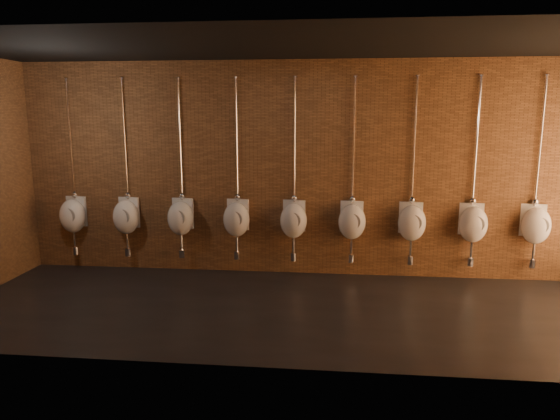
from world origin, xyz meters
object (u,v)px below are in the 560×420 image
at_px(urinal_6, 412,222).
at_px(urinal_5, 352,220).
at_px(urinal_0, 73,215).
at_px(urinal_2, 181,217).
at_px(urinal_4, 294,219).
at_px(urinal_3, 237,218).
at_px(urinal_8, 536,224).
at_px(urinal_1, 126,216).
at_px(urinal_7, 473,223).

bearing_deg(urinal_6, urinal_5, 180.00).
bearing_deg(urinal_0, urinal_6, 0.00).
xyz_separation_m(urinal_5, urinal_6, (0.87, 0.00, 0.00)).
bearing_deg(urinal_2, urinal_5, 0.00).
relative_size(urinal_2, urinal_6, 1.00).
xyz_separation_m(urinal_4, urinal_6, (1.73, 0.00, 0.00)).
distance_m(urinal_0, urinal_3, 2.60).
relative_size(urinal_5, urinal_8, 1.00).
bearing_deg(urinal_3, urinal_6, 0.00).
relative_size(urinal_4, urinal_6, 1.00).
bearing_deg(urinal_4, urinal_8, 0.00).
distance_m(urinal_1, urinal_7, 5.20).
bearing_deg(urinal_6, urinal_4, 180.00).
height_order(urinal_0, urinal_4, same).
height_order(urinal_1, urinal_6, same).
bearing_deg(urinal_7, urinal_4, 180.00).
distance_m(urinal_2, urinal_6, 3.47).
bearing_deg(urinal_6, urinal_0, 180.00).
xyz_separation_m(urinal_0, urinal_7, (6.06, 0.00, 0.00)).
xyz_separation_m(urinal_0, urinal_4, (3.47, 0.00, 0.00)).
bearing_deg(urinal_5, urinal_8, 0.00).
relative_size(urinal_4, urinal_5, 1.00).
bearing_deg(urinal_4, urinal_3, 180.00).
bearing_deg(urinal_7, urinal_0, 180.00).
relative_size(urinal_6, urinal_8, 1.00).
bearing_deg(urinal_7, urinal_2, 180.00).
bearing_deg(urinal_4, urinal_6, 0.00).
xyz_separation_m(urinal_0, urinal_6, (5.20, 0.00, 0.00)).
bearing_deg(urinal_5, urinal_2, 180.00).
distance_m(urinal_5, urinal_7, 1.73).
distance_m(urinal_5, urinal_8, 2.60).
height_order(urinal_2, urinal_4, same).
bearing_deg(urinal_0, urinal_5, 0.00).
height_order(urinal_5, urinal_8, same).
bearing_deg(urinal_4, urinal_0, 180.00).
relative_size(urinal_2, urinal_8, 1.00).
bearing_deg(urinal_8, urinal_3, 180.00).
bearing_deg(urinal_3, urinal_4, 0.00).
bearing_deg(urinal_3, urinal_1, 180.00).
bearing_deg(urinal_6, urinal_3, 180.00).
distance_m(urinal_3, urinal_8, 4.33).
xyz_separation_m(urinal_2, urinal_8, (5.20, 0.00, 0.00)).
xyz_separation_m(urinal_1, urinal_5, (3.47, 0.00, 0.00)).
bearing_deg(urinal_8, urinal_5, 180.00).
xyz_separation_m(urinal_2, urinal_7, (4.33, 0.00, 0.00)).
distance_m(urinal_3, urinal_4, 0.87).
bearing_deg(urinal_1, urinal_6, 0.00).
bearing_deg(urinal_7, urinal_1, 180.00).
xyz_separation_m(urinal_0, urinal_5, (4.33, 0.00, 0.00)).
xyz_separation_m(urinal_1, urinal_6, (4.33, 0.00, 0.00)).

